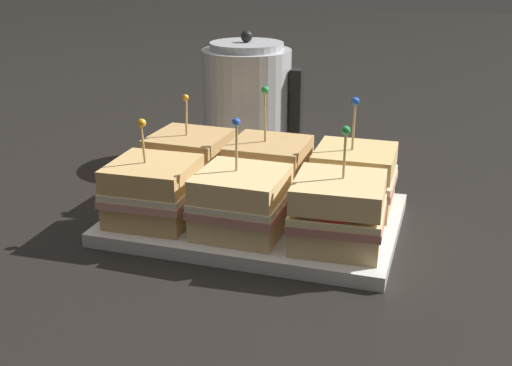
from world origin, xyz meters
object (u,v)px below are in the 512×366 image
sandwich_front_center (239,202)px  sandwich_back_center (267,170)px  sandwich_back_right (354,178)px  sandwich_front_right (338,212)px  sandwich_front_left (153,191)px  serving_platter (256,219)px  sandwich_back_left (190,162)px  kettle_steel (247,103)px

sandwich_front_center → sandwich_back_center: bearing=89.5°
sandwich_back_right → sandwich_front_right: bearing=-89.5°
sandwich_front_left → sandwich_back_right: sandwich_back_right is taller
sandwich_front_left → sandwich_front_right: sandwich_front_right is taller
serving_platter → sandwich_front_right: size_ratio=2.57×
sandwich_back_left → sandwich_front_right: bearing=-26.2°
sandwich_back_center → sandwich_front_center: bearing=-90.5°
sandwich_back_center → kettle_steel: 0.24m
serving_platter → sandwich_back_right: 0.15m
sandwich_front_left → sandwich_front_center: (0.12, -0.00, -0.00)m
sandwich_front_right → kettle_steel: bearing=123.8°
sandwich_back_center → sandwich_front_left: bearing=-134.8°
sandwich_front_center → sandwich_front_right: (0.13, 0.00, 0.00)m
sandwich_back_center → serving_platter: bearing=-87.4°
serving_platter → sandwich_front_right: bearing=-26.0°
serving_platter → sandwich_back_center: sandwich_back_center is taller
sandwich_front_right → sandwich_back_left: size_ratio=1.03×
sandwich_back_left → sandwich_back_right: size_ratio=0.92×
serving_platter → sandwich_back_left: sandwich_back_left is taller
serving_platter → sandwich_front_right: sandwich_front_right is taller
serving_platter → sandwich_back_right: size_ratio=2.44×
serving_platter → kettle_steel: (-0.10, 0.28, 0.09)m
sandwich_back_left → kettle_steel: 0.22m
serving_platter → sandwich_front_center: bearing=-93.5°
sandwich_front_left → sandwich_front_right: 0.25m
sandwich_front_left → kettle_steel: 0.34m
sandwich_front_right → kettle_steel: (-0.23, 0.34, 0.04)m
sandwich_front_right → sandwich_back_center: sandwich_back_center is taller
sandwich_front_center → kettle_steel: kettle_steel is taller
serving_platter → sandwich_front_left: 0.15m
serving_platter → sandwich_back_right: sandwich_back_right is taller
sandwich_front_center → sandwich_back_left: bearing=134.3°
sandwich_front_right → kettle_steel: size_ratio=0.66×
sandwich_front_left → sandwich_back_center: 0.17m
serving_platter → sandwich_back_left: size_ratio=2.65×
sandwich_back_left → sandwich_back_right: (0.24, 0.00, 0.00)m
sandwich_back_right → kettle_steel: (-0.22, 0.21, 0.04)m
serving_platter → sandwich_front_left: size_ratio=2.75×
sandwich_back_center → sandwich_back_right: 0.12m
serving_platter → sandwich_back_center: bearing=92.6°
sandwich_front_center → sandwich_back_left: size_ratio=1.02×
sandwich_front_left → sandwich_back_center: bearing=45.2°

